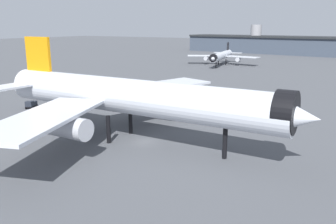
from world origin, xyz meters
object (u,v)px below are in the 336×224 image
object	(u,v)px
traffic_cone_wingtip	(65,105)
baggage_tug_wing	(31,104)
airliner_far_taxiway	(222,56)
airliner_near_gate	(130,97)

from	to	relation	value
traffic_cone_wingtip	baggage_tug_wing	bearing A→B (deg)	-131.72
airliner_far_taxiway	baggage_tug_wing	bearing A→B (deg)	-11.72
airliner_near_gate	baggage_tug_wing	xyz separation A→B (m)	(-35.35, 6.99, -6.66)
airliner_near_gate	traffic_cone_wingtip	size ratio (longest dim) A/B	77.50
airliner_far_taxiway	baggage_tug_wing	size ratio (longest dim) A/B	11.33
baggage_tug_wing	traffic_cone_wingtip	bearing A→B (deg)	113.41
airliner_far_taxiway	traffic_cone_wingtip	xyz separation A→B (m)	(3.19, -105.75, -4.27)
baggage_tug_wing	traffic_cone_wingtip	xyz separation A→B (m)	(5.17, 5.80, -0.58)
airliner_near_gate	airliner_far_taxiway	distance (m)	123.18
baggage_tug_wing	airliner_near_gate	bearing A→B (deg)	53.96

